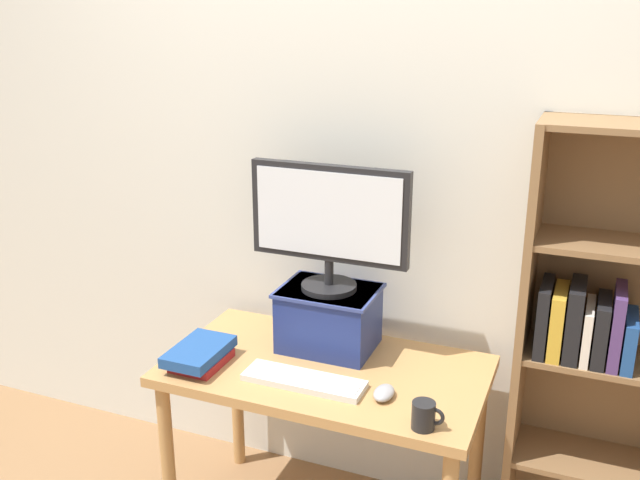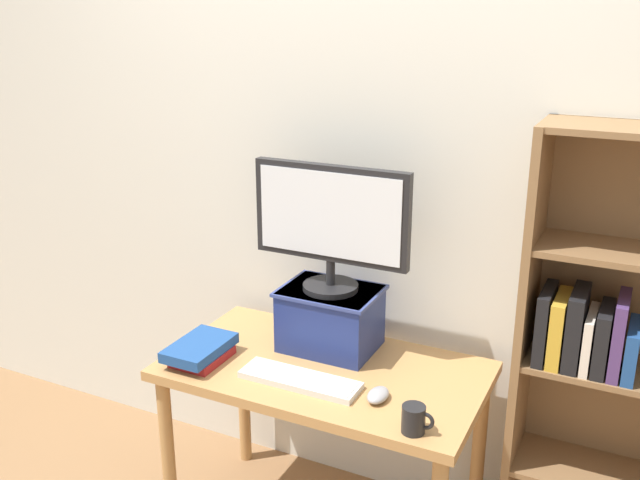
# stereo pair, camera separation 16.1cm
# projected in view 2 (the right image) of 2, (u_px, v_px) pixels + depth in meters

# --- Properties ---
(back_wall) EXTENTS (7.00, 0.08, 2.60)m
(back_wall) POSITION_uv_depth(u_px,v_px,m) (372.00, 175.00, 2.65)
(back_wall) COLOR silver
(back_wall) RESTS_ON ground_plane
(desk) EXTENTS (1.11, 0.62, 0.70)m
(desk) POSITION_uv_depth(u_px,v_px,m) (324.00, 389.00, 2.52)
(desk) COLOR #B7844C
(desk) RESTS_ON ground_plane
(bookshelf_unit) EXTENTS (0.63, 0.28, 1.57)m
(bookshelf_unit) POSITION_uv_depth(u_px,v_px,m) (613.00, 362.00, 2.29)
(bookshelf_unit) COLOR olive
(bookshelf_unit) RESTS_ON ground_plane
(riser_box) EXTENTS (0.35, 0.27, 0.23)m
(riser_box) POSITION_uv_depth(u_px,v_px,m) (330.00, 317.00, 2.60)
(riser_box) COLOR navy
(riser_box) RESTS_ON desk
(computer_monitor) EXTENTS (0.58, 0.20, 0.46)m
(computer_monitor) POSITION_uv_depth(u_px,v_px,m) (331.00, 221.00, 2.48)
(computer_monitor) COLOR black
(computer_monitor) RESTS_ON riser_box
(keyboard) EXTENTS (0.42, 0.12, 0.02)m
(keyboard) POSITION_uv_depth(u_px,v_px,m) (300.00, 380.00, 2.38)
(keyboard) COLOR silver
(keyboard) RESTS_ON desk
(computer_mouse) EXTENTS (0.06, 0.10, 0.04)m
(computer_mouse) POSITION_uv_depth(u_px,v_px,m) (378.00, 395.00, 2.28)
(computer_mouse) COLOR #99999E
(computer_mouse) RESTS_ON desk
(book_stack) EXTENTS (0.17, 0.26, 0.07)m
(book_stack) POSITION_uv_depth(u_px,v_px,m) (201.00, 351.00, 2.53)
(book_stack) COLOR maroon
(book_stack) RESTS_ON desk
(coffee_mug) EXTENTS (0.10, 0.07, 0.09)m
(coffee_mug) POSITION_uv_depth(u_px,v_px,m) (414.00, 419.00, 2.10)
(coffee_mug) COLOR black
(coffee_mug) RESTS_ON desk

